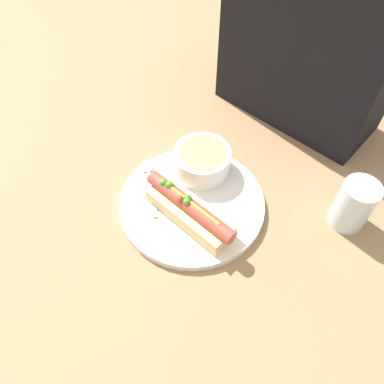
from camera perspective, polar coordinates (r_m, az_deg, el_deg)
The scene contains 7 objects.
ground_plane at distance 0.72m, azimuth -0.00°, elevation -2.11°, with size 4.00×4.00×0.00m, color #93704C.
dinner_plate at distance 0.71m, azimuth -0.00°, elevation -1.75°, with size 0.27×0.27×0.02m.
hot_dog at distance 0.67m, azimuth -0.40°, elevation -2.79°, with size 0.19×0.06×0.06m.
soup_bowl at distance 0.74m, azimuth 1.53°, elevation 4.90°, with size 0.11×0.11×0.05m.
spoon at distance 0.75m, azimuth -6.61°, elevation 2.51°, with size 0.12×0.10×0.01m.
drinking_glass at distance 0.72m, azimuth 23.42°, elevation -1.82°, with size 0.06×0.06×0.10m.
seated_diner at distance 0.81m, azimuth 18.91°, elevation 24.48°, with size 0.35×0.16×0.54m.
Camera 1 is at (0.28, -0.31, 0.59)m, focal length 35.00 mm.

